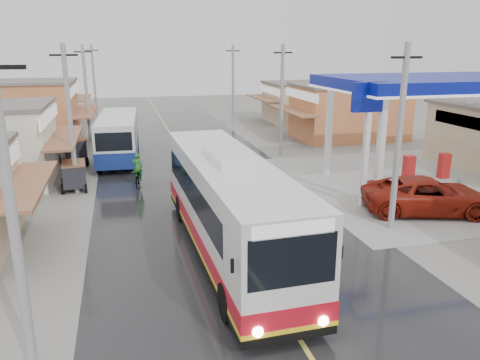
# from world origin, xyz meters

# --- Properties ---
(ground) EXTENTS (120.00, 120.00, 0.00)m
(ground) POSITION_xyz_m (0.00, 0.00, 0.00)
(ground) COLOR slate
(ground) RESTS_ON ground
(road) EXTENTS (12.00, 90.00, 0.02)m
(road) POSITION_xyz_m (0.00, 15.00, 0.01)
(road) COLOR black
(road) RESTS_ON ground
(centre_line) EXTENTS (0.15, 90.00, 0.01)m
(centre_line) POSITION_xyz_m (0.00, 15.00, 0.02)
(centre_line) COLOR #D8CC4C
(centre_line) RESTS_ON road
(shopfronts_right) EXTENTS (11.00, 44.00, 4.80)m
(shopfronts_right) POSITION_xyz_m (15.00, 12.00, 0.00)
(shopfronts_right) COLOR beige
(shopfronts_right) RESTS_ON ground
(utility_poles_left) EXTENTS (1.60, 50.00, 8.00)m
(utility_poles_left) POSITION_xyz_m (-7.00, 16.00, 0.00)
(utility_poles_left) COLOR gray
(utility_poles_left) RESTS_ON ground
(utility_poles_right) EXTENTS (1.60, 36.00, 8.00)m
(utility_poles_right) POSITION_xyz_m (7.00, 15.00, 0.00)
(utility_poles_right) COLOR gray
(utility_poles_right) RESTS_ON ground
(coach_bus) EXTENTS (3.24, 13.15, 4.08)m
(coach_bus) POSITION_xyz_m (-0.63, -0.73, 1.97)
(coach_bus) COLOR silver
(coach_bus) RESTS_ON road
(second_bus) EXTENTS (3.08, 9.57, 3.13)m
(second_bus) POSITION_xyz_m (-4.63, 16.55, 1.69)
(second_bus) COLOR silver
(second_bus) RESTS_ON road
(jeepney) EXTENTS (6.80, 4.53, 1.73)m
(jeepney) POSITION_xyz_m (9.81, 1.40, 0.87)
(jeepney) COLOR maroon
(jeepney) RESTS_ON ground
(cyclist) EXTENTS (0.85, 1.90, 1.98)m
(cyclist) POSITION_xyz_m (-3.65, 9.50, 0.65)
(cyclist) COLOR black
(cyclist) RESTS_ON ground
(tricycle_near) EXTENTS (1.53, 2.09, 1.60)m
(tricycle_near) POSITION_xyz_m (-7.15, 9.63, 0.91)
(tricycle_near) COLOR #26262D
(tricycle_near) RESTS_ON ground
(tricycle_far) EXTENTS (2.27, 2.61, 1.85)m
(tricycle_far) POSITION_xyz_m (-7.76, 15.83, 1.06)
(tricycle_far) COLOR #26262D
(tricycle_far) RESTS_ON ground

